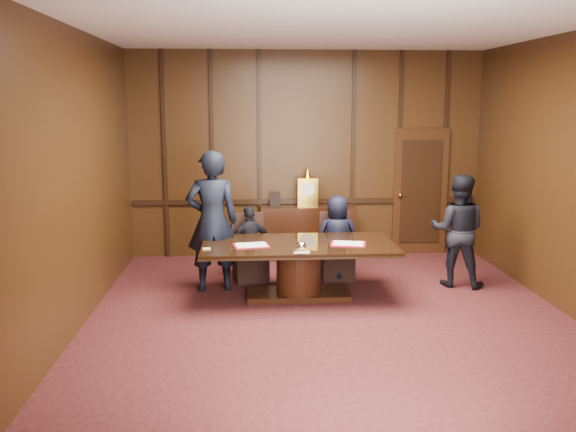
% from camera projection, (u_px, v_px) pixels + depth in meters
% --- Properties ---
extents(room, '(7.00, 7.04, 3.50)m').
position_uv_depth(room, '(339.00, 181.00, 7.14)').
color(room, black).
rests_on(room, ground).
extents(sideboard, '(1.60, 0.45, 1.54)m').
position_uv_depth(sideboard, '(307.00, 230.00, 10.43)').
color(sideboard, black).
rests_on(sideboard, ground).
extents(conference_table, '(2.62, 1.32, 0.76)m').
position_uv_depth(conference_table, '(298.00, 261.00, 8.29)').
color(conference_table, black).
rests_on(conference_table, ground).
extents(folder_left, '(0.51, 0.40, 0.02)m').
position_uv_depth(folder_left, '(251.00, 245.00, 8.08)').
color(folder_left, '#A80F20').
rests_on(folder_left, conference_table).
extents(folder_right, '(0.52, 0.42, 0.02)m').
position_uv_depth(folder_right, '(348.00, 244.00, 8.17)').
color(folder_right, '#A80F20').
rests_on(folder_right, conference_table).
extents(inkstand, '(0.20, 0.14, 0.12)m').
position_uv_depth(inkstand, '(301.00, 247.00, 7.79)').
color(inkstand, white).
rests_on(inkstand, conference_table).
extents(notepad, '(0.11, 0.08, 0.01)m').
position_uv_depth(notepad, '(206.00, 249.00, 7.90)').
color(notepad, '#E1D36E').
rests_on(notepad, conference_table).
extents(chair_left, '(0.56, 0.56, 0.99)m').
position_uv_depth(chair_left, '(250.00, 261.00, 9.14)').
color(chair_left, black).
rests_on(chair_left, ground).
extents(chair_right, '(0.50, 0.50, 0.99)m').
position_uv_depth(chair_right, '(336.00, 259.00, 9.23)').
color(chair_right, black).
rests_on(chair_right, ground).
extents(signatory_left, '(0.72, 0.48, 1.14)m').
position_uv_depth(signatory_left, '(250.00, 244.00, 9.02)').
color(signatory_left, black).
rests_on(signatory_left, ground).
extents(signatory_right, '(0.63, 0.41, 1.29)m').
position_uv_depth(signatory_right, '(337.00, 238.00, 9.09)').
color(signatory_right, black).
rests_on(signatory_right, ground).
extents(witness_left, '(0.77, 0.55, 1.99)m').
position_uv_depth(witness_left, '(212.00, 221.00, 8.53)').
color(witness_left, black).
rests_on(witness_left, ground).
extents(witness_right, '(0.97, 0.87, 1.63)m').
position_uv_depth(witness_right, '(458.00, 231.00, 8.78)').
color(witness_right, black).
rests_on(witness_right, ground).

